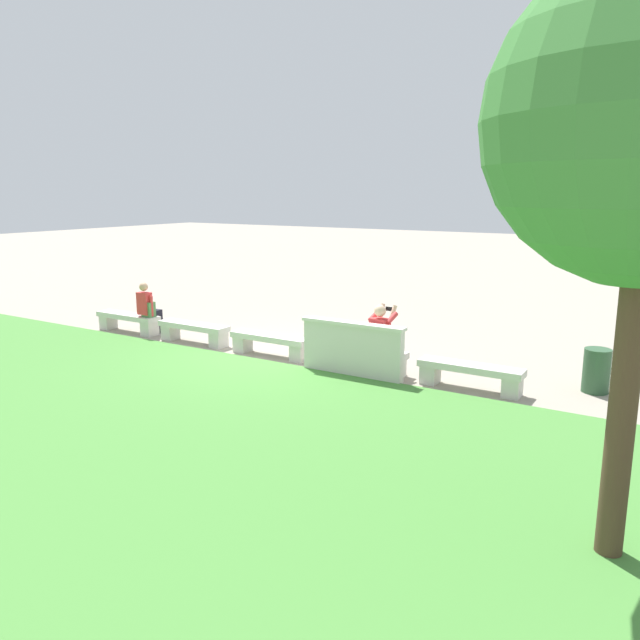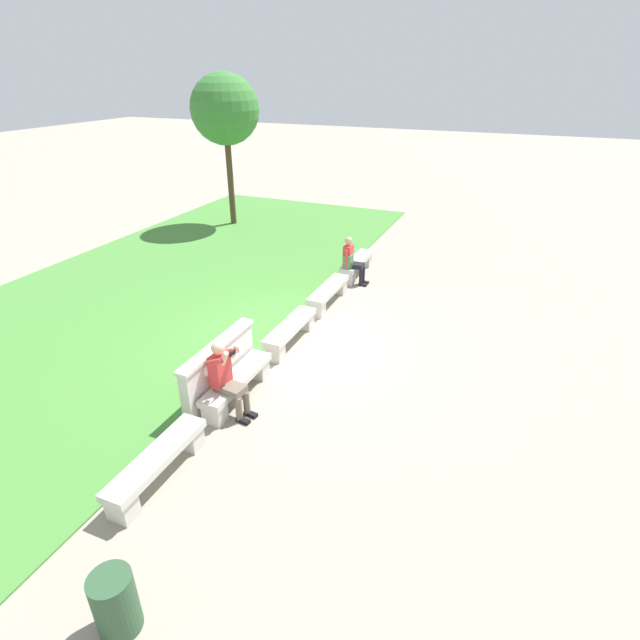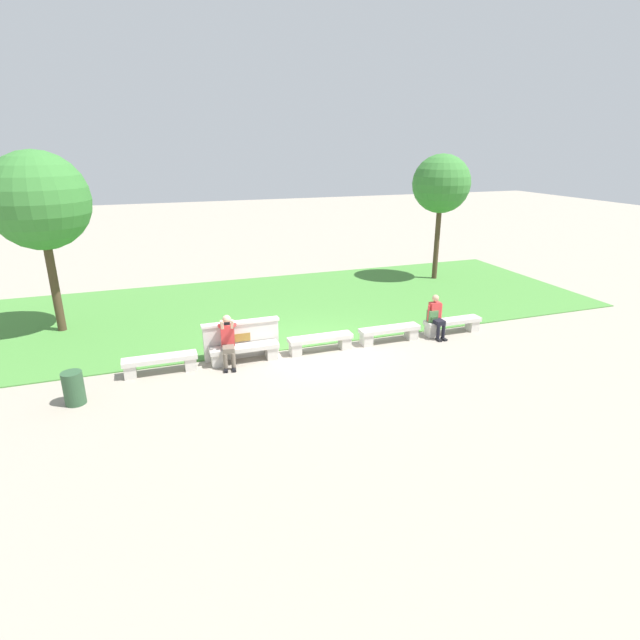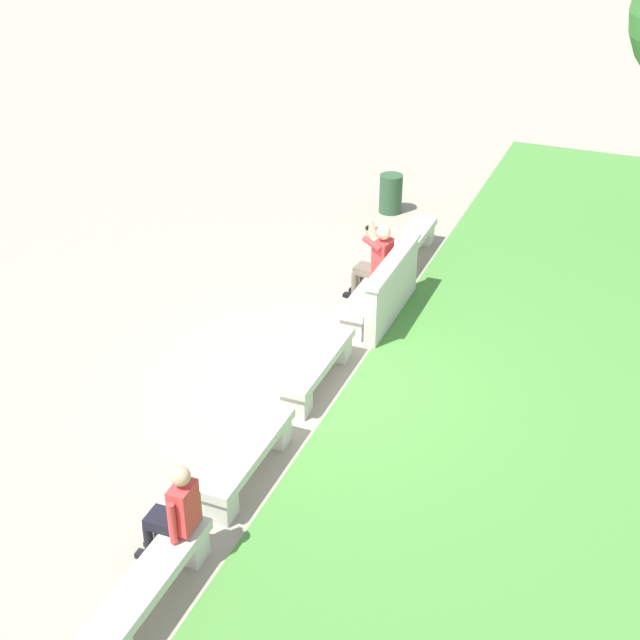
# 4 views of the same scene
# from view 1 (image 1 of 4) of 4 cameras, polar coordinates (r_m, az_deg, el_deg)

# --- Properties ---
(ground_plane) EXTENTS (80.00, 80.00, 0.00)m
(ground_plane) POSITION_cam_1_polar(r_m,az_deg,el_deg) (12.91, -4.56, -3.30)
(ground_plane) COLOR gray
(grass_strip) EXTENTS (22.23, 8.00, 0.03)m
(grass_strip) POSITION_cam_1_polar(r_m,az_deg,el_deg) (9.89, -19.89, -8.64)
(grass_strip) COLOR #478438
(grass_strip) RESTS_ON ground
(bench_main) EXTENTS (1.80, 0.40, 0.45)m
(bench_main) POSITION_cam_1_polar(r_m,az_deg,el_deg) (10.96, 13.57, -4.73)
(bench_main) COLOR beige
(bench_main) RESTS_ON ground
(bench_near) EXTENTS (1.80, 0.40, 0.45)m
(bench_near) POSITION_cam_1_polar(r_m,az_deg,el_deg) (11.75, 3.76, -3.31)
(bench_near) COLOR beige
(bench_near) RESTS_ON ground
(bench_mid) EXTENTS (1.80, 0.40, 0.45)m
(bench_mid) POSITION_cam_1_polar(r_m,az_deg,el_deg) (12.83, -4.58, -2.02)
(bench_mid) COLOR beige
(bench_mid) RESTS_ON ground
(bench_far) EXTENTS (1.80, 0.40, 0.45)m
(bench_far) POSITION_cam_1_polar(r_m,az_deg,el_deg) (14.15, -11.48, -0.92)
(bench_far) COLOR beige
(bench_far) RESTS_ON ground
(bench_end) EXTENTS (1.80, 0.40, 0.45)m
(bench_end) POSITION_cam_1_polar(r_m,az_deg,el_deg) (15.65, -17.13, -0.01)
(bench_end) COLOR beige
(bench_end) RESTS_ON ground
(backrest_wall_with_plaque) EXTENTS (2.05, 0.24, 1.01)m
(backrest_wall_with_plaque) POSITION_cam_1_polar(r_m,az_deg,el_deg) (11.40, 2.97, -2.62)
(backrest_wall_with_plaque) COLOR beige
(backrest_wall_with_plaque) RESTS_ON ground
(person_photographer) EXTENTS (0.51, 0.76, 1.32)m
(person_photographer) POSITION_cam_1_polar(r_m,az_deg,el_deg) (11.52, 5.80, -1.39)
(person_photographer) COLOR black
(person_photographer) RESTS_ON ground
(person_distant) EXTENTS (0.48, 0.68, 1.26)m
(person_distant) POSITION_cam_1_polar(r_m,az_deg,el_deg) (15.16, -15.44, 1.17)
(person_distant) COLOR black
(person_distant) RESTS_ON ground
(backpack) EXTENTS (0.28, 0.24, 0.43)m
(backpack) POSITION_cam_1_polar(r_m,az_deg,el_deg) (15.06, -15.39, 0.93)
(backpack) COLOR #4C7F47
(backpack) RESTS_ON bench_end
(trash_bin) EXTENTS (0.44, 0.44, 0.75)m
(trash_bin) POSITION_cam_1_polar(r_m,az_deg,el_deg) (11.49, 23.96, -4.25)
(trash_bin) COLOR #2D5133
(trash_bin) RESTS_ON ground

